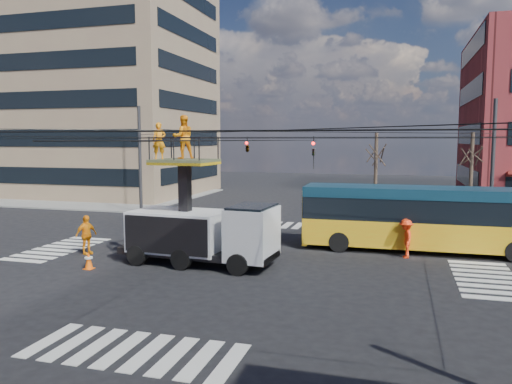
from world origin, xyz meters
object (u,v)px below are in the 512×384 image
Objects in this scene: utility_truck at (201,217)px; flagger at (406,238)px; traffic_cone at (89,260)px; worker_ground at (86,235)px; city_bus at (429,217)px.

flagger is at bearing 27.36° from utility_truck.
traffic_cone is 3.01m from worker_ground.
utility_truck reaches higher than city_bus.
worker_ground is 1.04× the size of flagger.
utility_truck reaches higher than worker_ground.
city_bus is 16.11m from traffic_cone.
city_bus is 6.70× the size of flagger.
worker_ground is (-6.09, 0.23, -1.16)m from utility_truck.
worker_ground reaches higher than traffic_cone.
utility_truck is 3.74× the size of worker_ground.
traffic_cone is 0.40× the size of worker_ground.
worker_ground is (-15.94, -5.14, -0.77)m from city_bus.
utility_truck is 3.89× the size of flagger.
city_bus reaches higher than worker_ground.
utility_truck is 9.60m from flagger.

